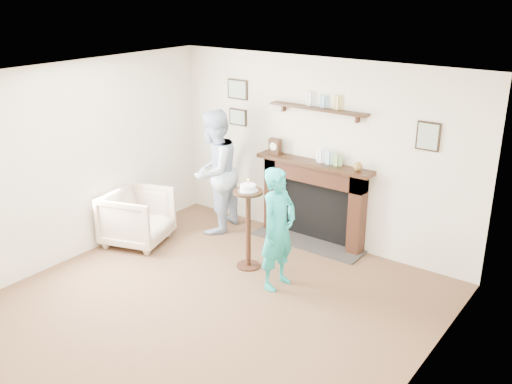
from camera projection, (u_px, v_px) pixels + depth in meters
ground at (196, 317)px, 6.11m from camera, size 5.00×5.00×0.00m
room_shell at (234, 157)px, 6.07m from camera, size 4.54×5.02×2.52m
armchair at (139, 242)px, 7.88m from camera, size 1.03×1.01×0.75m
man at (216, 229)px, 8.29m from camera, size 0.81×0.96×1.76m
woman at (277, 285)px, 6.76m from camera, size 0.38×0.55×1.45m
pedestal_table at (248, 214)px, 6.96m from camera, size 0.37×0.37×1.17m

